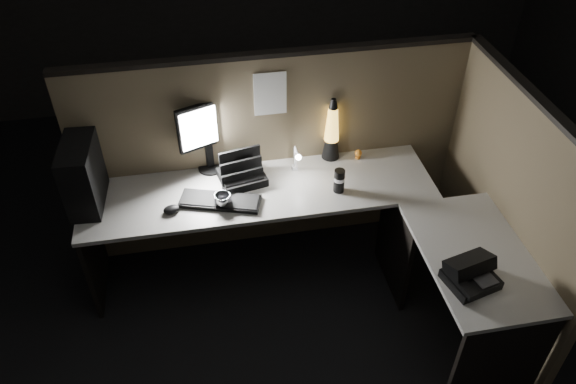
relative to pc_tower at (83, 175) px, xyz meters
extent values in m
plane|color=black|center=(1.22, -0.67, -0.95)|extent=(6.00, 6.00, 0.00)
cube|color=brown|center=(1.22, 0.26, -0.20)|extent=(2.66, 0.06, 1.50)
cube|color=brown|center=(2.55, -0.57, -0.20)|extent=(0.06, 1.66, 1.50)
cube|color=beige|center=(1.07, -0.07, -0.23)|extent=(2.30, 0.60, 0.03)
cube|color=beige|center=(2.22, -0.87, -0.23)|extent=(0.60, 1.00, 0.03)
cube|color=black|center=(-0.06, -0.07, -0.60)|extent=(0.03, 0.55, 0.70)
cube|color=black|center=(2.22, -1.35, -0.60)|extent=(0.55, 0.03, 0.70)
cube|color=black|center=(1.94, -0.37, -0.60)|extent=(0.03, 0.55, 0.70)
cube|color=black|center=(0.00, 0.00, 0.00)|extent=(0.21, 0.42, 0.43)
cylinder|color=black|center=(0.78, 0.21, -0.21)|extent=(0.17, 0.17, 0.01)
cube|color=black|center=(0.78, 0.23, -0.11)|extent=(0.06, 0.05, 0.19)
cube|color=black|center=(0.78, 0.22, 0.13)|extent=(0.38, 0.17, 0.32)
cube|color=white|center=(0.78, 0.20, 0.13)|extent=(0.32, 0.13, 0.27)
cube|color=black|center=(0.81, -0.16, -0.20)|extent=(0.54, 0.31, 0.02)
ellipsoid|color=black|center=(0.51, -0.19, -0.20)|extent=(0.12, 0.10, 0.04)
cube|color=silver|center=(1.34, 0.10, -0.20)|extent=(0.04, 0.04, 0.03)
cylinder|color=silver|center=(1.34, 0.10, -0.11)|extent=(0.01, 0.01, 0.16)
cylinder|color=silver|center=(1.34, 0.05, -0.03)|extent=(0.01, 0.11, 0.01)
sphere|color=white|center=(1.34, -0.02, -0.03)|extent=(0.04, 0.04, 0.04)
cube|color=black|center=(0.98, 0.04, -0.19)|extent=(0.33, 0.30, 0.06)
cube|color=black|center=(0.98, 0.00, -0.14)|extent=(0.28, 0.08, 0.10)
cube|color=black|center=(0.98, 0.12, -0.10)|extent=(0.28, 0.08, 0.19)
cone|color=black|center=(1.61, 0.19, -0.14)|extent=(0.12, 0.12, 0.15)
cone|color=gold|center=(1.61, 0.19, 0.05)|extent=(0.10, 0.10, 0.25)
sphere|color=#8E4514|center=(1.61, 0.19, -0.02)|extent=(0.05, 0.05, 0.05)
sphere|color=#8E4514|center=(1.61, 0.19, 0.07)|extent=(0.04, 0.04, 0.04)
cone|color=black|center=(1.61, 0.19, 0.21)|extent=(0.06, 0.06, 0.07)
cylinder|color=black|center=(1.58, -0.18, -0.13)|extent=(0.07, 0.07, 0.16)
imported|color=silver|center=(0.83, -0.19, -0.17)|extent=(0.12, 0.12, 0.09)
sphere|color=orange|center=(1.80, 0.14, -0.17)|extent=(0.05, 0.05, 0.05)
cube|color=white|center=(1.20, 0.22, 0.31)|extent=(0.21, 0.00, 0.30)
cube|color=black|center=(2.08, -1.07, -0.19)|extent=(0.30, 0.28, 0.06)
cube|color=black|center=(2.08, -1.02, -0.12)|extent=(0.29, 0.21, 0.12)
cube|color=black|center=(2.01, -1.12, -0.15)|extent=(0.10, 0.20, 0.04)
cube|color=#3F3F42|center=(2.14, -1.10, -0.16)|extent=(0.14, 0.14, 0.00)
camera|label=1|loc=(0.75, -2.87, 2.12)|focal=35.00mm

